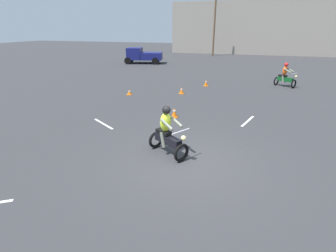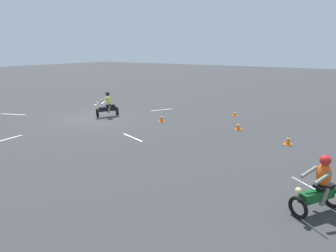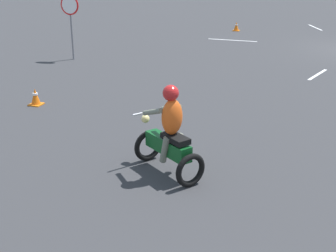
{
  "view_description": "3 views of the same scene",
  "coord_description": "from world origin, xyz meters",
  "views": [
    {
      "loc": [
        1.62,
        -7.1,
        3.99
      ],
      "look_at": [
        -0.73,
        0.36,
        1.0
      ],
      "focal_mm": 28.0,
      "sensor_mm": 36.0,
      "label": 1
    },
    {
      "loc": [
        11.37,
        12.73,
        4.28
      ],
      "look_at": [
        1.62,
        6.58,
        0.9
      ],
      "focal_mm": 28.0,
      "sensor_mm": 36.0,
      "label": 2
    },
    {
      "loc": [
        1.46,
        20.01,
        3.79
      ],
      "look_at": [
        3.97,
        12.8,
        0.9
      ],
      "focal_mm": 50.0,
      "sensor_mm": 36.0,
      "label": 3
    }
  ],
  "objects": [
    {
      "name": "lane_stripe_nw",
      "position": [
        -4.29,
        2.27,
        0.0
      ],
      "size": [
        1.45,
        0.98,
        0.01
      ],
      "primitive_type": "cube",
      "rotation": [
        0.0,
        0.0,
        4.14
      ],
      "color": "silver",
      "rests_on": "ground"
    },
    {
      "name": "traffic_cone_mid_left",
      "position": [
        -1.59,
        4.09,
        0.22
      ],
      "size": [
        0.32,
        0.32,
        0.45
      ],
      "color": "orange",
      "rests_on": "ground"
    },
    {
      "name": "traffic_cone_near_right",
      "position": [
        -5.46,
        7.4,
        0.15
      ],
      "size": [
        0.32,
        0.32,
        0.31
      ],
      "color": "orange",
      "rests_on": "ground"
    },
    {
      "name": "motorcycle_rider_background",
      "position": [
        3.94,
        12.82,
        0.73
      ],
      "size": [
        1.49,
        1.3,
        1.66
      ],
      "rotation": [
        0.0,
        0.0,
        4.1
      ],
      "color": "black",
      "rests_on": "ground"
    },
    {
      "name": "lane_stripe_sw",
      "position": [
        -4.25,
        -3.58,
        0.0
      ],
      "size": [
        1.36,
        0.94,
        0.01
      ],
      "primitive_type": "cube",
      "rotation": [
        0.0,
        0.0,
        5.3
      ],
      "color": "silver",
      "rests_on": "ground"
    },
    {
      "name": "motorcycle_rider_foreground",
      "position": [
        -0.76,
        0.38,
        0.73
      ],
      "size": [
        1.5,
        1.26,
        1.66
      ],
      "rotation": [
        0.0,
        0.0,
        4.15
      ],
      "color": "black",
      "rests_on": "ground"
    },
    {
      "name": "ground_plane",
      "position": [
        0.0,
        0.0,
        0.0
      ],
      "size": [
        120.0,
        120.0,
        0.0
      ],
      "primitive_type": "plane",
      "color": "#333335"
    },
    {
      "name": "lane_stripe_se",
      "position": [
        2.29,
        -5.58,
        0.0
      ],
      "size": [
        0.82,
        1.8,
        0.01
      ],
      "primitive_type": "cube",
      "rotation": [
        0.0,
        0.0,
        6.68
      ],
      "color": "silver",
      "rests_on": "ground"
    },
    {
      "name": "lane_stripe_e",
      "position": [
        5.59,
        -0.59,
        0.0
      ],
      "size": [
        2.19,
        0.12,
        0.01
      ],
      "primitive_type": "cube",
      "rotation": [
        0.0,
        0.0,
        1.58
      ],
      "color": "silver",
      "rests_on": "ground"
    },
    {
      "name": "lane_stripe_n",
      "position": [
        1.72,
        4.52,
        0.0
      ],
      "size": [
        0.55,
        1.6,
        0.01
      ],
      "primitive_type": "cube",
      "rotation": [
        0.0,
        0.0,
        2.86
      ],
      "color": "silver",
      "rests_on": "ground"
    },
    {
      "name": "traffic_cone_mid_center",
      "position": [
        -2.42,
        8.61,
        0.2
      ],
      "size": [
        0.32,
        0.32,
        0.42
      ],
      "color": "orange",
      "rests_on": "ground"
    },
    {
      "name": "traffic_cone_near_left",
      "position": [
        -1.34,
        11.33,
        0.22
      ],
      "size": [
        0.32,
        0.32,
        0.46
      ],
      "color": "orange",
      "rests_on": "ground"
    }
  ]
}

